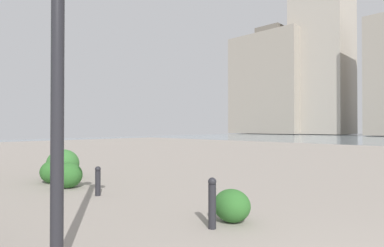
% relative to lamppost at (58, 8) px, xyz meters
% --- Properties ---
extents(building_annex, '(11.35, 11.40, 41.56)m').
position_rel_lamppost_xyz_m(building_annex, '(23.26, -69.27, 16.88)').
color(building_annex, '#B2A899').
rests_on(building_annex, ground).
extents(building_highrise, '(17.51, 10.85, 26.09)m').
position_rel_lamppost_xyz_m(building_highrise, '(34.72, -66.11, 9.15)').
color(building_highrise, '#9E9384').
rests_on(building_highrise, ground).
extents(lamppost, '(0.98, 0.28, 4.35)m').
position_rel_lamppost_xyz_m(lamppost, '(0.00, 0.00, 0.00)').
color(lamppost, '#232328').
rests_on(lamppost, ground).
extents(bollard_near, '(0.13, 0.13, 0.78)m').
position_rel_lamppost_xyz_m(bollard_near, '(-0.39, -2.19, -2.46)').
color(bollard_near, '#232328').
rests_on(bollard_near, ground).
extents(bollard_mid, '(0.13, 0.13, 0.66)m').
position_rel_lamppost_xyz_m(bollard_mid, '(2.92, -2.12, -2.52)').
color(bollard_mid, '#232328').
rests_on(bollard_mid, ground).
extents(shrub_low, '(0.72, 0.65, 0.61)m').
position_rel_lamppost_xyz_m(shrub_low, '(5.27, -2.05, -2.56)').
color(shrub_low, '#2D6628').
rests_on(shrub_low, ground).
extents(shrub_round, '(0.76, 0.69, 0.65)m').
position_rel_lamppost_xyz_m(shrub_round, '(4.28, -2.05, -2.54)').
color(shrub_round, '#2D6628').
rests_on(shrub_round, ground).
extents(shrub_wide, '(0.63, 0.57, 0.53)m').
position_rel_lamppost_xyz_m(shrub_wide, '(-0.41, -2.66, -2.60)').
color(shrub_wide, '#2D6628').
rests_on(shrub_wide, ground).
extents(shrub_tall, '(1.03, 0.92, 0.87)m').
position_rel_lamppost_xyz_m(shrub_tall, '(5.83, -2.58, -2.43)').
color(shrub_tall, '#387533').
rests_on(shrub_tall, ground).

